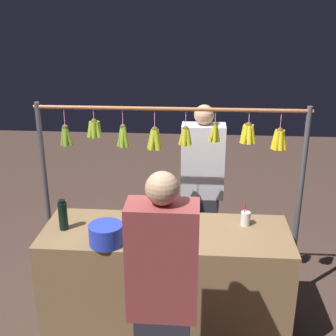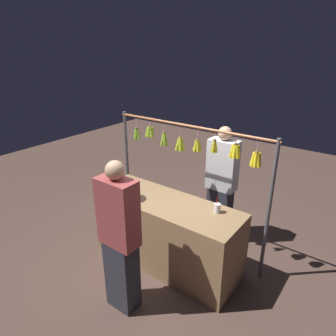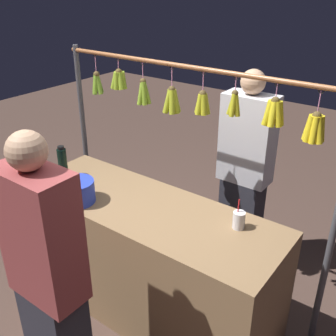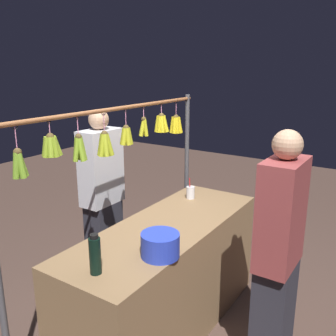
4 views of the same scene
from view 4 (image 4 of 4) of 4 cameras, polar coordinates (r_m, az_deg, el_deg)
The scene contains 8 objects.
ground_plane at distance 3.40m, azimuth -0.25°, elevation -22.91°, with size 12.00×12.00×0.00m, color #4D3830.
market_counter at distance 3.14m, azimuth -0.26°, elevation -16.34°, with size 1.94×0.68×0.92m, color olive.
display_rack at distance 3.07m, azimuth -7.39°, elevation 1.29°, with size 2.29×0.15×1.82m.
water_bottle at distance 2.29m, azimuth -11.03°, elevation -12.84°, with size 0.07×0.07×0.25m.
blue_bucket at distance 2.45m, azimuth -1.19°, elevation -11.61°, with size 0.25×0.25×0.16m, color blue.
drink_cup at distance 3.47m, azimuth 3.44°, elevation -3.72°, with size 0.08×0.08×0.20m.
vendor_person at distance 3.69m, azimuth -9.91°, elevation -4.76°, with size 0.41×0.22×1.72m.
customer_person at distance 2.67m, azimuth 16.31°, elevation -13.26°, with size 0.41×0.22×1.73m.
Camera 4 is at (2.22, 1.47, 2.11)m, focal length 40.11 mm.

